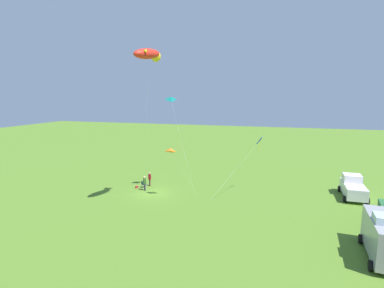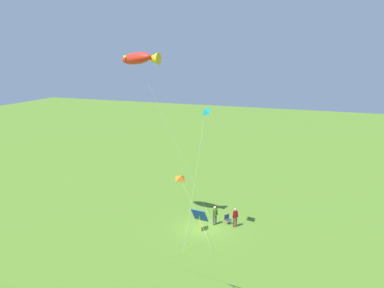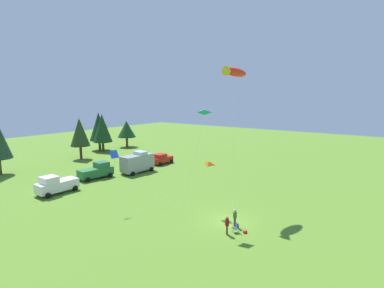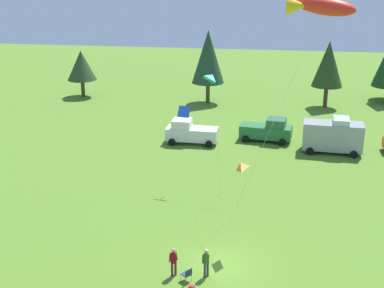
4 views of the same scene
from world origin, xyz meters
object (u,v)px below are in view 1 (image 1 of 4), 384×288
object	(u,v)px
person_spectator	(150,178)
backpack_on_grass	(137,187)
kite_delta_teal	(171,99)
kite_diamond_blue	(258,142)
person_kite_flyer	(145,182)
kite_large_fish	(149,54)
truck_white_pickup	(353,187)
folding_chair	(143,184)
kite_delta_orange	(171,150)

from	to	relation	value
person_spectator	backpack_on_grass	size ratio (longest dim) A/B	5.44
backpack_on_grass	kite_delta_teal	distance (m)	11.62
backpack_on_grass	kite_delta_teal	world-z (taller)	kite_delta_teal
kite_delta_teal	kite_diamond_blue	bearing A→B (deg)	108.65
person_spectator	person_kite_flyer	bearing A→B (deg)	-121.98
backpack_on_grass	kite_large_fish	world-z (taller)	kite_large_fish
person_kite_flyer	truck_white_pickup	xyz separation A→B (m)	(-4.46, 22.90, 0.08)
person_spectator	kite_diamond_blue	distance (m)	13.81
person_kite_flyer	kite_delta_teal	size ratio (longest dim) A/B	0.16
person_spectator	backpack_on_grass	distance (m)	1.92
folding_chair	kite_delta_teal	world-z (taller)	kite_delta_teal
person_spectator	kite_delta_orange	distance (m)	6.82
person_kite_flyer	kite_large_fish	bearing A→B (deg)	-106.62
folding_chair	backpack_on_grass	size ratio (longest dim) A/B	2.56
kite_delta_orange	folding_chair	bearing A→B (deg)	-118.64
backpack_on_grass	kite_delta_orange	world-z (taller)	kite_delta_orange
person_kite_flyer	kite_diamond_blue	bearing A→B (deg)	-34.03
kite_diamond_blue	kite_delta_teal	size ratio (longest dim) A/B	0.58
folding_chair	kite_delta_orange	bearing A→B (deg)	-80.44
kite_delta_orange	kite_diamond_blue	world-z (taller)	kite_diamond_blue
person_spectator	kite_diamond_blue	bearing A→B (deg)	-31.44
person_kite_flyer	kite_delta_teal	xyz separation A→B (m)	(-0.16, 3.40, 9.67)
kite_diamond_blue	kite_delta_teal	distance (m)	10.91
truck_white_pickup	kite_delta_orange	bearing A→B (deg)	108.57
folding_chair	kite_delta_orange	size ratio (longest dim) A/B	0.15
folding_chair	kite_delta_teal	xyz separation A→B (m)	(0.83, 4.08, 10.20)
folding_chair	kite_diamond_blue	xyz separation A→B (m)	(-2.30, 13.35, 5.36)
kite_delta_teal	person_kite_flyer	bearing A→B (deg)	-87.36
kite_large_fish	kite_delta_orange	distance (m)	10.15
kite_large_fish	person_spectator	bearing A→B (deg)	-153.84
truck_white_pickup	backpack_on_grass	bearing A→B (deg)	100.06
person_kite_flyer	person_spectator	distance (m)	1.84
person_spectator	kite_delta_teal	size ratio (longest dim) A/B	0.16
person_kite_flyer	kite_delta_orange	xyz separation A→B (m)	(1.53, 3.92, 4.30)
backpack_on_grass	kite_diamond_blue	bearing A→B (deg)	100.73
backpack_on_grass	kite_delta_orange	size ratio (longest dim) A/B	0.06
backpack_on_grass	person_kite_flyer	bearing A→B (deg)	65.75
person_kite_flyer	kite_large_fish	size ratio (longest dim) A/B	0.11
folding_chair	person_spectator	world-z (taller)	person_spectator
kite_large_fish	kite_delta_teal	bearing A→B (deg)	179.25
person_kite_flyer	truck_white_pickup	distance (m)	23.33
person_kite_flyer	folding_chair	bearing A→B (deg)	75.96
person_spectator	kite_diamond_blue	size ratio (longest dim) A/B	0.27
kite_large_fish	kite_diamond_blue	bearing A→B (deg)	132.73
person_spectator	backpack_on_grass	xyz separation A→B (m)	(1.20, -1.19, -0.91)
folding_chair	backpack_on_grass	bearing A→B (deg)	155.26
truck_white_pickup	kite_delta_teal	bearing A→B (deg)	103.52
folding_chair	backpack_on_grass	xyz separation A→B (m)	(0.36, -0.71, -0.38)
truck_white_pickup	kite_diamond_blue	size ratio (longest dim) A/B	0.79
person_kite_flyer	kite_delta_orange	distance (m)	6.01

